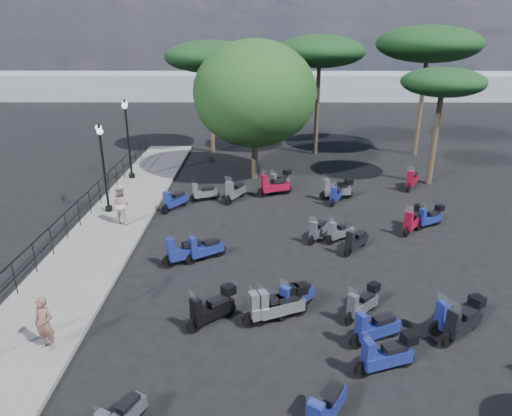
{
  "coord_description": "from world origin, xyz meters",
  "views": [
    {
      "loc": [
        -0.18,
        -14.45,
        7.91
      ],
      "look_at": [
        -0.26,
        2.85,
        1.2
      ],
      "focal_mm": 32.0,
      "sensor_mm": 36.0,
      "label": 1
    }
  ],
  "objects_px": {
    "scooter_21": "(340,232)",
    "scooter_14": "(272,306)",
    "scooter_17": "(274,186)",
    "scooter_23": "(337,190)",
    "broadleaf_tree": "(255,94)",
    "scooter_30": "(281,305)",
    "scooter_7": "(325,411)",
    "scooter_20": "(362,304)",
    "lamp_post_2": "(128,134)",
    "pine_3": "(443,83)",
    "scooter_28": "(430,218)",
    "scooter_19": "(375,329)",
    "scooter_25": "(463,321)",
    "scooter_22": "(337,194)",
    "scooter_5": "(235,191)",
    "scooter_10": "(204,193)",
    "lamp_post_1": "(103,163)",
    "pedestrian_far": "(121,204)",
    "scooter_9": "(184,252)",
    "woman": "(44,324)",
    "scooter_16": "(318,231)",
    "pine_0": "(320,52)",
    "pine_2": "(210,57)",
    "scooter_13": "(387,355)",
    "pine_1": "(429,44)",
    "scooter_2": "(212,309)",
    "scooter_3": "(205,249)",
    "scooter_4": "(174,201)",
    "scooter_29": "(412,180)",
    "scooter_26": "(457,316)",
    "scooter_11": "(280,182)"
  },
  "relations": [
    {
      "from": "scooter_3",
      "to": "broadleaf_tree",
      "type": "relative_size",
      "value": 0.19
    },
    {
      "from": "scooter_10",
      "to": "pine_2",
      "type": "xyz_separation_m",
      "value": [
        -0.47,
        9.92,
        5.95
      ]
    },
    {
      "from": "scooter_28",
      "to": "broadleaf_tree",
      "type": "bearing_deg",
      "value": 16.05
    },
    {
      "from": "pedestrian_far",
      "to": "scooter_3",
      "type": "height_order",
      "value": "pedestrian_far"
    },
    {
      "from": "scooter_25",
      "to": "broadleaf_tree",
      "type": "height_order",
      "value": "broadleaf_tree"
    },
    {
      "from": "scooter_5",
      "to": "scooter_10",
      "type": "bearing_deg",
      "value": 28.44
    },
    {
      "from": "lamp_post_1",
      "to": "scooter_10",
      "type": "bearing_deg",
      "value": 0.54
    },
    {
      "from": "scooter_23",
      "to": "pine_3",
      "type": "xyz_separation_m",
      "value": [
        5.58,
        2.64,
        4.92
      ]
    },
    {
      "from": "pine_0",
      "to": "pine_2",
      "type": "height_order",
      "value": "pine_0"
    },
    {
      "from": "scooter_9",
      "to": "scooter_17",
      "type": "bearing_deg",
      "value": -55.2
    },
    {
      "from": "lamp_post_1",
      "to": "broadleaf_tree",
      "type": "bearing_deg",
      "value": 18.55
    },
    {
      "from": "scooter_19",
      "to": "scooter_21",
      "type": "xyz_separation_m",
      "value": [
        0.12,
        6.4,
        -0.05
      ]
    },
    {
      "from": "scooter_17",
      "to": "pine_3",
      "type": "xyz_separation_m",
      "value": [
        8.72,
        2.13,
        4.92
      ]
    },
    {
      "from": "scooter_25",
      "to": "scooter_21",
      "type": "bearing_deg",
      "value": -16.38
    },
    {
      "from": "lamp_post_1",
      "to": "scooter_26",
      "type": "height_order",
      "value": "lamp_post_1"
    },
    {
      "from": "lamp_post_2",
      "to": "scooter_21",
      "type": "bearing_deg",
      "value": -51.7
    },
    {
      "from": "scooter_4",
      "to": "scooter_16",
      "type": "relative_size",
      "value": 1.07
    },
    {
      "from": "scooter_16",
      "to": "scooter_25",
      "type": "xyz_separation_m",
      "value": [
        3.2,
        -6.29,
        0.1
      ]
    },
    {
      "from": "scooter_3",
      "to": "broadleaf_tree",
      "type": "distance_m",
      "value": 11.3
    },
    {
      "from": "scooter_4",
      "to": "scooter_17",
      "type": "bearing_deg",
      "value": -122.98
    },
    {
      "from": "lamp_post_2",
      "to": "woman",
      "type": "distance_m",
      "value": 15.13
    },
    {
      "from": "pine_1",
      "to": "scooter_23",
      "type": "bearing_deg",
      "value": -127.06
    },
    {
      "from": "pedestrian_far",
      "to": "scooter_10",
      "type": "relative_size",
      "value": 1.18
    },
    {
      "from": "scooter_11",
      "to": "scooter_17",
      "type": "height_order",
      "value": "scooter_17"
    },
    {
      "from": "scooter_7",
      "to": "scooter_29",
      "type": "xyz_separation_m",
      "value": [
        6.82,
        15.93,
        0.0
      ]
    },
    {
      "from": "scooter_19",
      "to": "scooter_4",
      "type": "bearing_deg",
      "value": 10.95
    },
    {
      "from": "scooter_7",
      "to": "scooter_9",
      "type": "relative_size",
      "value": 0.98
    },
    {
      "from": "broadleaf_tree",
      "to": "scooter_30",
      "type": "bearing_deg",
      "value": -86.48
    },
    {
      "from": "scooter_7",
      "to": "scooter_20",
      "type": "relative_size",
      "value": 1.32
    },
    {
      "from": "scooter_17",
      "to": "scooter_23",
      "type": "height_order",
      "value": "scooter_17"
    },
    {
      "from": "lamp_post_1",
      "to": "scooter_7",
      "type": "height_order",
      "value": "lamp_post_1"
    },
    {
      "from": "scooter_16",
      "to": "scooter_17",
      "type": "distance_m",
      "value": 5.57
    },
    {
      "from": "broadleaf_tree",
      "to": "scooter_3",
      "type": "bearing_deg",
      "value": -99.69
    },
    {
      "from": "scooter_20",
      "to": "scooter_28",
      "type": "xyz_separation_m",
      "value": [
        4.31,
        6.63,
        0.01
      ]
    },
    {
      "from": "scooter_10",
      "to": "scooter_30",
      "type": "distance_m",
      "value": 10.63
    },
    {
      "from": "scooter_9",
      "to": "scooter_14",
      "type": "height_order",
      "value": "scooter_9"
    },
    {
      "from": "scooter_28",
      "to": "pine_3",
      "type": "relative_size",
      "value": 0.22
    },
    {
      "from": "scooter_7",
      "to": "scooter_19",
      "type": "relative_size",
      "value": 1.01
    },
    {
      "from": "scooter_22",
      "to": "scooter_28",
      "type": "bearing_deg",
      "value": 165.98
    },
    {
      "from": "lamp_post_2",
      "to": "woman",
      "type": "bearing_deg",
      "value": -97.51
    },
    {
      "from": "scooter_13",
      "to": "scooter_29",
      "type": "xyz_separation_m",
      "value": [
        5.06,
        14.17,
        -0.0
      ]
    },
    {
      "from": "scooter_23",
      "to": "scooter_21",
      "type": "bearing_deg",
      "value": 161.31
    },
    {
      "from": "scooter_10",
      "to": "scooter_22",
      "type": "relative_size",
      "value": 1.02
    },
    {
      "from": "pedestrian_far",
      "to": "scooter_10",
      "type": "height_order",
      "value": "pedestrian_far"
    },
    {
      "from": "scooter_2",
      "to": "broadleaf_tree",
      "type": "relative_size",
      "value": 0.18
    },
    {
      "from": "scooter_13",
      "to": "scooter_23",
      "type": "bearing_deg",
      "value": -22.11
    },
    {
      "from": "scooter_22",
      "to": "scooter_19",
      "type": "bearing_deg",
      "value": 112.84
    },
    {
      "from": "scooter_21",
      "to": "scooter_14",
      "type": "bearing_deg",
      "value": 116.19
    },
    {
      "from": "lamp_post_2",
      "to": "pine_3",
      "type": "distance_m",
      "value": 16.93
    },
    {
      "from": "scooter_14",
      "to": "scooter_25",
      "type": "relative_size",
      "value": 1.12
    }
  ]
}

